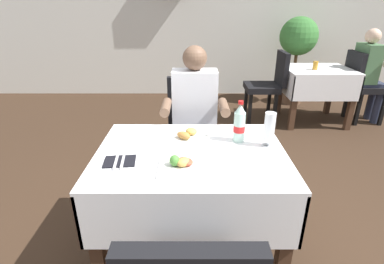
{
  "coord_description": "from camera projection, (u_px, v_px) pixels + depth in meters",
  "views": [
    {
      "loc": [
        -0.13,
        -1.49,
        1.55
      ],
      "look_at": [
        -0.14,
        0.15,
        0.83
      ],
      "focal_mm": 27.51,
      "sensor_mm": 36.0,
      "label": 1
    }
  ],
  "objects": [
    {
      "name": "ground_plane",
      "position": [
        212.0,
        254.0,
        1.98
      ],
      "size": [
        11.0,
        11.0,
        0.0
      ],
      "primitive_type": "plane",
      "color": "#382619"
    },
    {
      "name": "back_wall",
      "position": [
        201.0,
        7.0,
        4.97
      ],
      "size": [
        11.0,
        0.12,
        3.0
      ],
      "primitive_type": "cube",
      "color": "silver",
      "rests_on": "ground"
    },
    {
      "name": "main_dining_table",
      "position": [
        192.0,
        177.0,
        1.8
      ],
      "size": [
        1.11,
        0.84,
        0.75
      ],
      "color": "white",
      "rests_on": "ground"
    },
    {
      "name": "chair_far_diner_seat",
      "position": [
        192.0,
        128.0,
        2.55
      ],
      "size": [
        0.44,
        0.5,
        0.97
      ],
      "color": "black",
      "rests_on": "ground"
    },
    {
      "name": "seated_diner_far",
      "position": [
        196.0,
        116.0,
        2.39
      ],
      "size": [
        0.5,
        0.46,
        1.26
      ],
      "color": "#282D42",
      "rests_on": "ground"
    },
    {
      "name": "plate_near_camera",
      "position": [
        183.0,
        164.0,
        1.56
      ],
      "size": [
        0.26,
        0.26,
        0.07
      ],
      "color": "white",
      "rests_on": "main_dining_table"
    },
    {
      "name": "plate_far_diner",
      "position": [
        189.0,
        137.0,
        1.88
      ],
      "size": [
        0.26,
        0.26,
        0.06
      ],
      "color": "white",
      "rests_on": "main_dining_table"
    },
    {
      "name": "beer_glass_left",
      "position": [
        270.0,
        130.0,
        1.75
      ],
      "size": [
        0.07,
        0.07,
        0.21
      ],
      "color": "white",
      "rests_on": "main_dining_table"
    },
    {
      "name": "cola_bottle_primary",
      "position": [
        240.0,
        124.0,
        1.81
      ],
      "size": [
        0.07,
        0.07,
        0.26
      ],
      "color": "silver",
      "rests_on": "main_dining_table"
    },
    {
      "name": "napkin_cutlery_set",
      "position": [
        121.0,
        161.0,
        1.61
      ],
      "size": [
        0.18,
        0.19,
        0.01
      ],
      "color": "black",
      "rests_on": "main_dining_table"
    },
    {
      "name": "background_dining_table",
      "position": [
        317.0,
        83.0,
        4.01
      ],
      "size": [
        0.87,
        0.77,
        0.75
      ],
      "color": "white",
      "rests_on": "ground"
    },
    {
      "name": "background_chair_left",
      "position": [
        270.0,
        83.0,
        4.01
      ],
      "size": [
        0.5,
        0.44,
        0.97
      ],
      "color": "black",
      "rests_on": "ground"
    },
    {
      "name": "background_chair_right",
      "position": [
        364.0,
        83.0,
        4.01
      ],
      "size": [
        0.5,
        0.44,
        0.97
      ],
      "color": "black",
      "rests_on": "ground"
    },
    {
      "name": "background_patron",
      "position": [
        370.0,
        71.0,
        3.94
      ],
      "size": [
        0.46,
        0.5,
        1.26
      ],
      "color": "#282D42",
      "rests_on": "ground"
    },
    {
      "name": "background_table_tumbler",
      "position": [
        317.0,
        66.0,
        3.83
      ],
      "size": [
        0.06,
        0.06,
        0.11
      ],
      "primitive_type": "cylinder",
      "color": "#C68928",
      "rests_on": "background_dining_table"
    },
    {
      "name": "potted_plant_corner",
      "position": [
        299.0,
        47.0,
        4.65
      ],
      "size": [
        0.59,
        0.59,
        1.37
      ],
      "color": "brown",
      "rests_on": "ground"
    }
  ]
}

